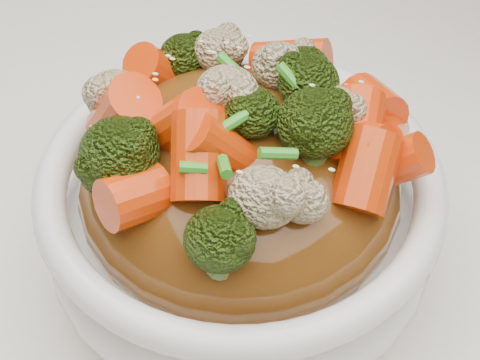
% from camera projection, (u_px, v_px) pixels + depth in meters
% --- Properties ---
extents(tablecloth, '(1.20, 0.80, 0.04)m').
position_uv_depth(tablecloth, '(198.00, 239.00, 0.51)').
color(tablecloth, white).
rests_on(tablecloth, dining_table).
extents(bowl, '(0.29, 0.29, 0.09)m').
position_uv_depth(bowl, '(240.00, 219.00, 0.44)').
color(bowl, white).
rests_on(bowl, tablecloth).
extents(sauce_base, '(0.23, 0.23, 0.10)m').
position_uv_depth(sauce_base, '(240.00, 184.00, 0.42)').
color(sauce_base, '#5C330F').
rests_on(sauce_base, bowl).
extents(carrots, '(0.23, 0.23, 0.05)m').
position_uv_depth(carrots, '(240.00, 94.00, 0.37)').
color(carrots, red).
rests_on(carrots, sauce_base).
extents(broccoli, '(0.23, 0.23, 0.05)m').
position_uv_depth(broccoli, '(240.00, 96.00, 0.37)').
color(broccoli, black).
rests_on(broccoli, sauce_base).
extents(cauliflower, '(0.23, 0.23, 0.04)m').
position_uv_depth(cauliflower, '(240.00, 99.00, 0.37)').
color(cauliflower, '#C6B487').
rests_on(cauliflower, sauce_base).
extents(scallions, '(0.17, 0.17, 0.02)m').
position_uv_depth(scallions, '(240.00, 93.00, 0.37)').
color(scallions, '#308E20').
rests_on(scallions, sauce_base).
extents(sesame_seeds, '(0.21, 0.21, 0.01)m').
position_uv_depth(sesame_seeds, '(240.00, 93.00, 0.37)').
color(sesame_seeds, beige).
rests_on(sesame_seeds, sauce_base).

